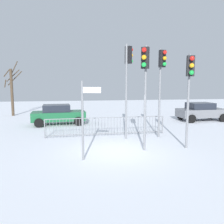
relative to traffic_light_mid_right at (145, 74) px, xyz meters
name	(u,v)px	position (x,y,z in m)	size (l,w,h in m)	color
ground_plane	(116,151)	(-1.24, 0.21, -3.39)	(60.00, 60.00, 0.00)	white
traffic_light_mid_right	(145,74)	(0.00, 0.00, 0.00)	(0.41, 0.52, 4.63)	slate
traffic_light_rear_left	(190,80)	(2.07, -0.01, -0.22)	(0.37, 0.55, 4.32)	slate
traffic_light_rear_right	(128,71)	(-0.18, 2.41, 0.30)	(0.48, 0.45, 5.05)	slate
traffic_light_foreground_right	(162,73)	(1.63, 2.23, 0.17)	(0.35, 0.56, 4.86)	slate
direction_sign_post	(84,116)	(-2.66, -0.77, -1.65)	(0.74, 0.33, 3.11)	slate
pedestrian_guard_railing	(106,126)	(-1.24, 3.22, -2.84)	(6.94, 0.21, 1.07)	slate
car_grey_mid	(201,111)	(7.08, 7.21, -2.62)	(3.84, 2.00, 1.47)	slate
car_green_near	(58,114)	(-4.24, 7.31, -2.62)	(3.92, 2.18, 1.47)	#195933
bare_tree_left	(12,90)	(-8.81, 12.74, -0.95)	(1.52, 1.51, 5.07)	#473828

